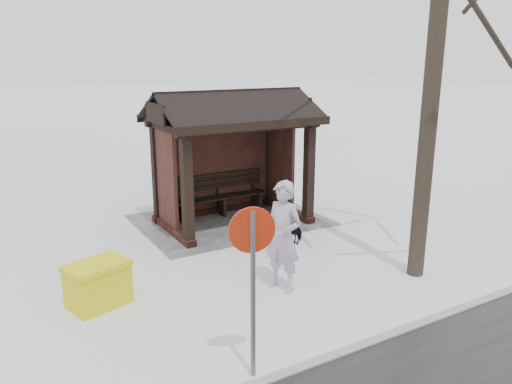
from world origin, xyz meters
TOP-DOWN VIEW (x-y plane):
  - ground at (0.00, 0.00)m, footprint 120.00×120.00m
  - kerb at (0.00, 5.50)m, footprint 120.00×0.15m
  - trampled_patch at (0.00, -0.20)m, footprint 4.20×3.20m
  - bus_shelter at (0.00, -0.16)m, footprint 3.60×2.40m
  - pedestrian at (0.90, 3.49)m, footprint 0.67×0.80m
  - dog at (-0.30, 1.86)m, footprint 0.71×0.42m
  - grit_bin at (3.70, 2.54)m, footprint 1.08×0.89m
  - road_sign at (2.50, 5.28)m, footprint 0.54×0.18m

SIDE VIEW (x-z plane):
  - ground at x=0.00m, z-range 0.00..0.00m
  - trampled_patch at x=0.00m, z-range 0.00..0.02m
  - kerb at x=0.00m, z-range -0.02..0.04m
  - dog at x=-0.30m, z-range 0.00..0.56m
  - grit_bin at x=3.70m, z-range 0.00..0.72m
  - pedestrian at x=0.90m, z-range 0.00..1.87m
  - road_sign at x=2.50m, z-range 0.49..2.65m
  - bus_shelter at x=0.00m, z-range 0.62..3.71m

